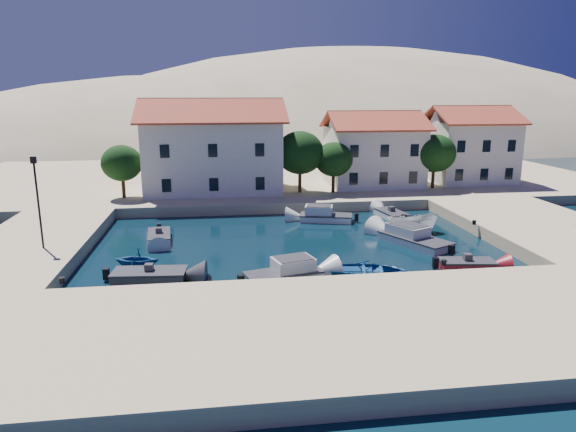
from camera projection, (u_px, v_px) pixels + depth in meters
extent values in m
plane|color=black|center=(318.00, 292.00, 29.78)|extent=(400.00, 400.00, 0.00)
cube|color=#C5B087|center=(343.00, 330.00, 23.88)|extent=(52.00, 12.00, 1.00)
cube|color=#C5B087|center=(540.00, 228.00, 42.00)|extent=(11.00, 20.00, 1.00)
cube|color=#C5B087|center=(31.00, 247.00, 36.80)|extent=(8.00, 20.00, 1.00)
cube|color=#C5B087|center=(277.00, 178.00, 66.54)|extent=(80.00, 36.00, 1.00)
ellipsoid|color=tan|center=(203.00, 211.00, 139.11)|extent=(198.00, 126.00, 72.00)
ellipsoid|color=tan|center=(346.00, 208.00, 165.47)|extent=(220.00, 176.00, 99.00)
cube|color=white|center=(213.00, 156.00, 54.86)|extent=(14.00, 9.00, 7.50)
pyramid|color=#9A3622|center=(212.00, 109.00, 53.72)|extent=(14.70, 9.45, 2.20)
cube|color=white|center=(373.00, 156.00, 58.31)|extent=(10.00, 8.00, 6.50)
pyramid|color=#9A3622|center=(375.00, 119.00, 57.34)|extent=(10.50, 8.40, 1.80)
cube|color=white|center=(469.00, 152.00, 60.79)|extent=(9.00, 8.00, 7.00)
pyramid|color=#9A3622|center=(472.00, 114.00, 59.77)|extent=(9.45, 8.40, 1.80)
cylinder|color=#382314|center=(123.00, 185.00, 51.36)|extent=(0.36, 0.36, 2.50)
ellipsoid|color=black|center=(122.00, 163.00, 50.84)|extent=(4.00, 4.00, 3.60)
cylinder|color=#382314|center=(300.00, 178.00, 54.16)|extent=(0.36, 0.36, 3.00)
ellipsoid|color=black|center=(300.00, 153.00, 53.53)|extent=(5.00, 5.00, 4.50)
cylinder|color=#382314|center=(333.00, 181.00, 54.20)|extent=(0.36, 0.36, 2.50)
ellipsoid|color=black|center=(334.00, 159.00, 53.67)|extent=(4.00, 4.00, 3.60)
cylinder|color=#382314|center=(433.00, 176.00, 56.65)|extent=(0.36, 0.36, 2.75)
ellipsoid|color=black|center=(435.00, 153.00, 56.07)|extent=(4.60, 4.60, 4.14)
cylinder|color=black|center=(39.00, 205.00, 34.25)|extent=(0.14, 0.14, 6.00)
cube|color=black|center=(33.00, 160.00, 33.55)|extent=(0.35, 0.25, 0.45)
cylinder|color=black|center=(62.00, 281.00, 28.40)|extent=(0.36, 0.36, 0.30)
cylinder|color=black|center=(444.00, 263.00, 31.34)|extent=(0.36, 0.36, 0.30)
cylinder|color=black|center=(474.00, 223.00, 41.08)|extent=(0.36, 0.36, 0.30)
cube|color=#323136|center=(150.00, 276.00, 31.67)|extent=(4.52, 2.30, 0.90)
cube|color=#323136|center=(149.00, 271.00, 31.60)|extent=(4.63, 2.35, 0.10)
cube|color=#323136|center=(149.00, 268.00, 31.55)|extent=(0.54, 0.54, 0.50)
cube|color=silver|center=(284.00, 277.00, 31.49)|extent=(4.95, 3.14, 0.90)
cube|color=#323136|center=(284.00, 272.00, 31.41)|extent=(5.07, 3.21, 0.10)
cube|color=silver|center=(284.00, 266.00, 31.32)|extent=(2.79, 2.27, 0.90)
imported|color=navy|center=(369.00, 276.00, 32.42)|extent=(5.48, 4.42, 1.00)
cube|color=maroon|center=(467.00, 265.00, 33.63)|extent=(3.64, 2.01, 0.90)
cube|color=#323136|center=(467.00, 261.00, 33.56)|extent=(3.72, 2.05, 0.10)
cube|color=#323136|center=(468.00, 258.00, 33.50)|extent=(0.56, 0.56, 0.50)
cube|color=silver|center=(415.00, 241.00, 39.07)|extent=(4.59, 6.09, 0.90)
cube|color=#323136|center=(415.00, 237.00, 39.00)|extent=(4.69, 6.23, 0.10)
cube|color=silver|center=(415.00, 233.00, 38.91)|extent=(3.09, 3.55, 0.90)
imported|color=silver|center=(412.00, 232.00, 42.61)|extent=(4.41, 1.68, 1.70)
cube|color=silver|center=(391.00, 215.00, 47.57)|extent=(2.38, 4.01, 0.90)
cube|color=#323136|center=(392.00, 212.00, 47.49)|extent=(2.43, 4.11, 0.10)
cube|color=#323136|center=(392.00, 209.00, 47.44)|extent=(0.58, 0.58, 0.50)
imported|color=navy|center=(137.00, 268.00, 33.93)|extent=(3.41, 3.10, 1.55)
cube|color=silver|center=(159.00, 237.00, 40.17)|extent=(2.04, 3.93, 0.90)
cube|color=#323136|center=(159.00, 233.00, 40.09)|extent=(2.09, 4.03, 0.10)
cube|color=#323136|center=(159.00, 231.00, 40.04)|extent=(0.55, 0.55, 0.50)
cube|color=silver|center=(326.00, 218.00, 46.26)|extent=(4.91, 3.04, 0.90)
cube|color=#323136|center=(326.00, 215.00, 46.18)|extent=(5.03, 3.11, 0.10)
cube|color=silver|center=(326.00, 211.00, 46.09)|extent=(2.76, 2.21, 0.90)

